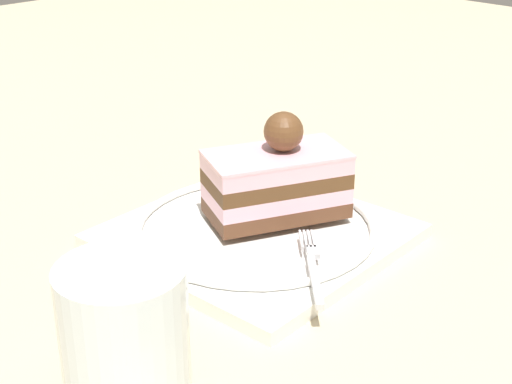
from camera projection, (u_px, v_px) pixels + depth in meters
ground_plane at (249, 246)px, 0.68m from camera, size 2.40×2.40×0.00m
dessert_plate at (256, 233)px, 0.68m from camera, size 0.24×0.24×0.02m
cake_slice at (273, 178)px, 0.68m from camera, size 0.14×0.11×0.09m
fork at (312, 264)px, 0.60m from camera, size 0.09×0.09×0.00m
drink_glass_far at (126, 345)px, 0.47m from camera, size 0.08×0.08×0.10m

